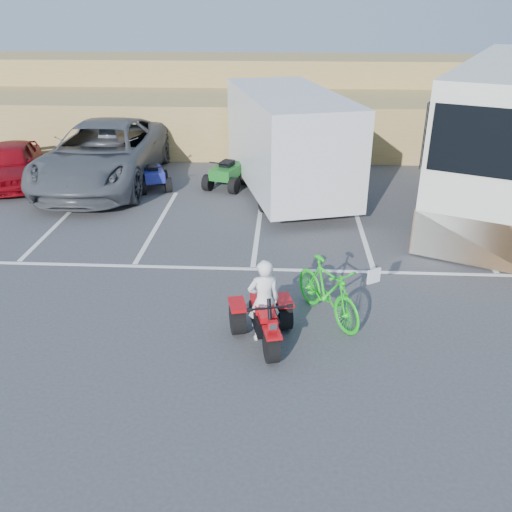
# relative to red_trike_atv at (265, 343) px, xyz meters

# --- Properties ---
(ground) EXTENTS (100.00, 100.00, 0.00)m
(ground) POSITION_rel_red_trike_atv_xyz_m (-0.39, 0.45, 0.00)
(ground) COLOR #3A3A3D
(ground) RESTS_ON ground
(parking_stripes) EXTENTS (28.00, 5.16, 0.01)m
(parking_stripes) POSITION_rel_red_trike_atv_xyz_m (0.47, 4.51, 0.00)
(parking_stripes) COLOR white
(parking_stripes) RESTS_ON ground
(grass_embankment) EXTENTS (40.00, 8.50, 3.10)m
(grass_embankment) POSITION_rel_red_trike_atv_xyz_m (-0.39, 15.93, 1.42)
(grass_embankment) COLOR #9A7D46
(grass_embankment) RESTS_ON ground
(red_trike_atv) EXTENTS (1.44, 1.72, 0.97)m
(red_trike_atv) POSITION_rel_red_trike_atv_xyz_m (0.00, 0.00, 0.00)
(red_trike_atv) COLOR #B00A0F
(red_trike_atv) RESTS_ON ground
(rider) EXTENTS (0.63, 0.49, 1.54)m
(rider) POSITION_rel_red_trike_atv_xyz_m (-0.04, 0.15, 0.77)
(rider) COLOR white
(rider) RESTS_ON ground
(green_dirt_bike) EXTENTS (1.48, 1.95, 1.17)m
(green_dirt_bike) POSITION_rel_red_trike_atv_xyz_m (1.12, 0.89, 0.58)
(green_dirt_bike) COLOR #14BF19
(green_dirt_bike) RESTS_ON ground
(grey_pickup) EXTENTS (3.21, 6.92, 1.92)m
(grey_pickup) POSITION_rel_red_trike_atv_xyz_m (-5.56, 8.86, 0.96)
(grey_pickup) COLOR #4A4D52
(grey_pickup) RESTS_ON ground
(red_car) EXTENTS (2.55, 4.19, 1.33)m
(red_car) POSITION_rel_red_trike_atv_xyz_m (-8.54, 8.60, 0.67)
(red_car) COLOR maroon
(red_car) RESTS_ON ground
(cargo_trailer) EXTENTS (4.19, 6.92, 3.02)m
(cargo_trailer) POSITION_rel_red_trike_atv_xyz_m (0.34, 8.34, 1.63)
(cargo_trailer) COLOR silver
(cargo_trailer) RESTS_ON ground
(rv_motorhome) EXTENTS (7.07, 11.04, 3.91)m
(rv_motorhome) POSITION_rel_red_trike_atv_xyz_m (6.77, 8.13, 1.70)
(rv_motorhome) COLOR silver
(rv_motorhome) RESTS_ON ground
(quad_atv_blue) EXTENTS (1.39, 1.59, 0.86)m
(quad_atv_blue) POSITION_rel_red_trike_atv_xyz_m (-3.86, 8.30, 0.00)
(quad_atv_blue) COLOR navy
(quad_atv_blue) RESTS_ON ground
(quad_atv_green) EXTENTS (1.51, 1.75, 0.97)m
(quad_atv_green) POSITION_rel_red_trike_atv_xyz_m (-1.55, 8.58, 0.00)
(quad_atv_green) COLOR #16611C
(quad_atv_green) RESTS_ON ground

